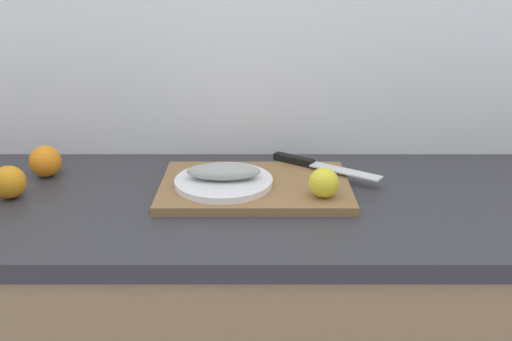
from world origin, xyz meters
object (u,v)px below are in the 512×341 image
white_plate (225,182)px  lemon_0 (325,183)px  orange_0 (11,181)px  fish_fillet (224,171)px  cutting_board (256,186)px  chef_knife (313,164)px

white_plate → lemon_0: bearing=-17.0°
white_plate → orange_0: (-0.48, -0.02, 0.01)m
fish_fillet → orange_0: (-0.48, -0.02, -0.02)m
cutting_board → white_plate: 0.08m
cutting_board → lemon_0: (0.15, -0.08, 0.04)m
cutting_board → chef_knife: chef_knife is taller
fish_fillet → chef_knife: size_ratio=0.67×
white_plate → lemon_0: lemon_0 is taller
orange_0 → chef_knife: bearing=11.3°
fish_fillet → orange_0: size_ratio=2.26×
white_plate → orange_0: size_ratio=3.02×
lemon_0 → orange_0: 0.71m
fish_fillet → chef_knife: 0.25m
chef_knife → white_plate: bearing=-116.7°
lemon_0 → chef_knife: bearing=92.3°
chef_knife → orange_0: 0.71m
fish_fillet → chef_knife: (0.21, 0.12, -0.02)m
chef_knife → orange_0: (-0.70, -0.14, 0.01)m
cutting_board → chef_knife: 0.18m
cutting_board → fish_fillet: fish_fillet is taller
lemon_0 → orange_0: lemon_0 is taller
fish_fillet → lemon_0: 0.23m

